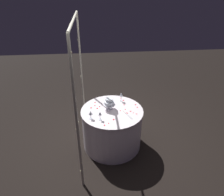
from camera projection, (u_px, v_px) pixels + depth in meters
ground_plane at (112, 144)px, 4.04m from camera, size 12.00×12.00×0.00m
decorative_arch at (78, 75)px, 3.27m from camera, size 1.83×0.06×2.33m
main_table at (112, 128)px, 3.85m from camera, size 1.11×1.11×0.78m
tiered_cake at (109, 102)px, 3.62m from camera, size 0.22×0.22×0.22m
wine_glass_0 at (121, 95)px, 3.87m from camera, size 0.06×0.06×0.18m
wine_glass_1 at (91, 113)px, 3.38m from camera, size 0.07×0.07×0.15m
wine_glass_2 at (100, 114)px, 3.35m from camera, size 0.06×0.06×0.16m
cake_knife at (127, 114)px, 3.55m from camera, size 0.28×0.14×0.01m
rose_petal_0 at (120, 111)px, 3.65m from camera, size 0.03×0.03×0.00m
rose_petal_1 at (109, 123)px, 3.32m from camera, size 0.03×0.03×0.00m
rose_petal_2 at (133, 113)px, 3.58m from camera, size 0.03×0.03×0.00m
rose_petal_3 at (95, 106)px, 3.79m from camera, size 0.04×0.03×0.00m
rose_petal_4 at (125, 110)px, 3.68m from camera, size 0.03×0.03×0.00m
rose_petal_5 at (123, 100)px, 3.97m from camera, size 0.04×0.03×0.00m
rose_petal_6 at (91, 108)px, 3.73m from camera, size 0.03×0.04×0.00m
rose_petal_7 at (124, 105)px, 3.82m from camera, size 0.03×0.04×0.00m
rose_petal_8 at (97, 108)px, 3.71m from camera, size 0.04×0.03×0.00m
rose_petal_9 at (127, 113)px, 3.58m from camera, size 0.04×0.04×0.00m
rose_petal_10 at (136, 105)px, 3.82m from camera, size 0.04×0.04×0.00m
rose_petal_11 at (95, 102)px, 3.90m from camera, size 0.04×0.03×0.00m
rose_petal_12 at (121, 98)px, 4.04m from camera, size 0.03×0.03×0.00m
rose_petal_13 at (113, 119)px, 3.41m from camera, size 0.05×0.04×0.00m
rose_petal_14 at (131, 111)px, 3.63m from camera, size 0.03×0.04×0.00m
rose_petal_15 at (137, 114)px, 3.56m from camera, size 0.04×0.04×0.00m
rose_petal_16 at (100, 107)px, 3.77m from camera, size 0.04×0.03×0.00m
rose_petal_17 at (137, 107)px, 3.74m from camera, size 0.04×0.04×0.00m
rose_petal_18 at (125, 112)px, 3.60m from camera, size 0.03×0.03×0.00m
rose_petal_19 at (105, 125)px, 3.27m from camera, size 0.04×0.03×0.00m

